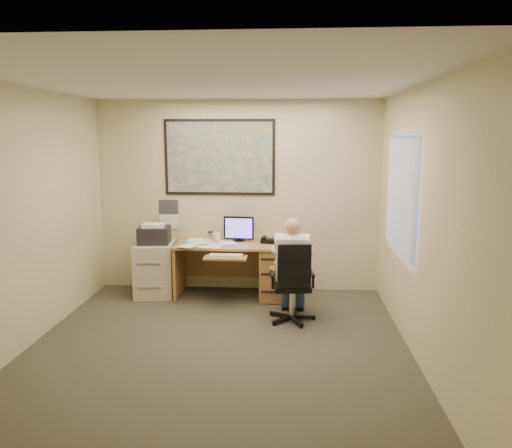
# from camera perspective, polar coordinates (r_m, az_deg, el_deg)

# --- Properties ---
(room_shell) EXTENTS (4.00, 4.50, 2.70)m
(room_shell) POSITION_cam_1_polar(r_m,az_deg,el_deg) (4.90, -4.77, 0.06)
(room_shell) COLOR #39352C
(room_shell) RESTS_ON ground
(desk) EXTENTS (1.60, 0.97, 1.09)m
(desk) POSITION_cam_1_polar(r_m,az_deg,el_deg) (6.90, 0.37, -4.70)
(desk) COLOR #A87948
(desk) RESTS_ON ground
(world_map) EXTENTS (1.56, 0.03, 1.06)m
(world_map) POSITION_cam_1_polar(r_m,az_deg,el_deg) (7.07, -4.19, 7.61)
(world_map) COLOR #1E4C93
(world_map) RESTS_ON room_shell
(wall_calendar) EXTENTS (0.28, 0.01, 0.42)m
(wall_calendar) POSITION_cam_1_polar(r_m,az_deg,el_deg) (7.30, -9.94, 1.09)
(wall_calendar) COLOR white
(wall_calendar) RESTS_ON room_shell
(window_blinds) EXTENTS (0.06, 1.40, 1.30)m
(window_blinds) POSITION_cam_1_polar(r_m,az_deg,el_deg) (5.74, 16.34, 3.17)
(window_blinds) COLOR beige
(window_blinds) RESTS_ON room_shell
(filing_cabinet) EXTENTS (0.58, 0.68, 1.01)m
(filing_cabinet) POSITION_cam_1_polar(r_m,az_deg,el_deg) (7.11, -11.44, -4.51)
(filing_cabinet) COLOR beige
(filing_cabinet) RESTS_ON ground
(office_chair) EXTENTS (0.65, 0.65, 0.98)m
(office_chair) POSITION_cam_1_polar(r_m,az_deg,el_deg) (6.02, 4.02, -8.48)
(office_chair) COLOR black
(office_chair) RESTS_ON ground
(person) EXTENTS (0.56, 0.77, 1.24)m
(person) POSITION_cam_1_polar(r_m,az_deg,el_deg) (5.99, 4.12, -5.22)
(person) COLOR white
(person) RESTS_ON office_chair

